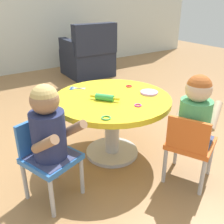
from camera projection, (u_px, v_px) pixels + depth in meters
ground_plane at (112, 153)px, 2.22m from camera, size 10.00×10.00×0.00m
craft_table at (112, 111)px, 2.05m from camera, size 0.92×0.92×0.52m
child_chair_left at (48, 156)px, 1.65m from camera, size 0.38×0.38×0.54m
seated_child_left at (48, 126)px, 1.53m from camera, size 0.37×0.41×0.51m
child_chair_right at (190, 144)px, 1.77m from camera, size 0.40×0.40×0.54m
seated_child_right at (196, 112)px, 1.71m from camera, size 0.43×0.39×0.51m
armchair_dark at (89, 57)px, 4.22m from camera, size 0.74×0.75×0.85m
rolling_pin at (105, 97)px, 1.93m from camera, size 0.16×0.20×0.05m
craft_scissors at (75, 88)px, 2.18m from camera, size 0.14×0.13×0.01m
playdough_blob_0 at (149, 93)px, 2.07m from camera, size 0.14×0.14×0.02m
cookie_cutter_0 at (129, 86)px, 2.22m from camera, size 0.05×0.05×0.01m
cookie_cutter_1 at (138, 105)px, 1.84m from camera, size 0.05×0.05×0.01m
cookie_cutter_2 at (106, 118)px, 1.65m from camera, size 0.06×0.06×0.01m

